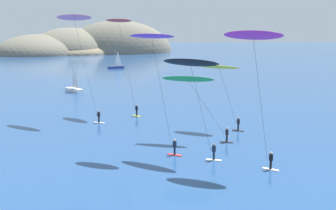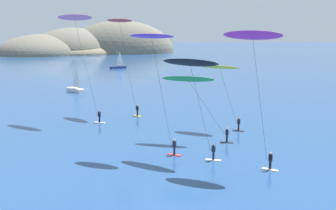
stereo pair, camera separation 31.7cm
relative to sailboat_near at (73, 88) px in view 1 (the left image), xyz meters
name	(u,v)px [view 1 (the left image)]	position (x,y,z in m)	size (l,w,h in m)	color
headland_island	(82,53)	(-16.46, 122.07, -0.64)	(81.58, 58.67, 30.60)	#6B6656
sailboat_near	(73,88)	(0.00, 0.00, 0.00)	(4.57, 5.17, 5.70)	white
sailboat_far	(115,66)	(4.99, 45.39, 0.00)	(5.75, 3.46, 5.70)	navy
kitesurfer_red	(120,28)	(10.79, -21.51, 11.93)	(5.53, 5.26, 13.95)	yellow
kitesurfer_magenta	(254,45)	(24.10, -46.37, 10.60)	(5.36, 3.63, 12.60)	silver
kitesurfer_purple	(154,47)	(15.33, -41.50, 10.19)	(5.39, 3.16, 12.24)	red
kitesurfer_pink	(76,25)	(5.17, -25.69, 12.31)	(6.83, 4.74, 14.45)	silver
kitesurfer_green	(191,84)	(19.56, -36.77, 5.84)	(8.10, 3.11, 7.47)	#2D2D33
kitesurfer_black	(192,70)	(18.98, -42.89, 8.09)	(5.84, 4.33, 9.88)	silver
kitesurfer_yellow	(221,72)	(23.79, -31.58, 6.62)	(5.63, 3.74, 8.18)	#2D2D33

